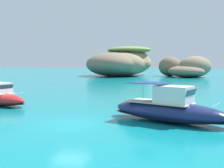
{
  "coord_description": "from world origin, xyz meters",
  "views": [
    {
      "loc": [
        8.97,
        -16.39,
        4.19
      ],
      "look_at": [
        -3.12,
        17.06,
        1.46
      ],
      "focal_mm": 43.8,
      "sensor_mm": 36.0,
      "label": 1
    }
  ],
  "objects": [
    {
      "name": "motorboat_navy",
      "position": [
        6.19,
        3.12,
        0.87
      ],
      "size": [
        9.16,
        4.97,
        2.75
      ],
      "color": "navy",
      "rests_on": "ground"
    },
    {
      "name": "ground_plane",
      "position": [
        0.0,
        0.0,
        0.0
      ],
      "size": [
        400.0,
        400.0,
        0.0
      ],
      "primitive_type": "plane",
      "color": "#0F7F89"
    },
    {
      "name": "islet_small",
      "position": [
        2.06,
        69.62,
        2.51
      ],
      "size": [
        19.28,
        17.58,
        6.29
      ],
      "color": "#756651",
      "rests_on": "ground"
    },
    {
      "name": "islet_large",
      "position": [
        -19.3,
        71.3,
        4.39
      ],
      "size": [
        27.13,
        36.06,
        9.77
      ],
      "color": "#756651",
      "rests_on": "ground"
    }
  ]
}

